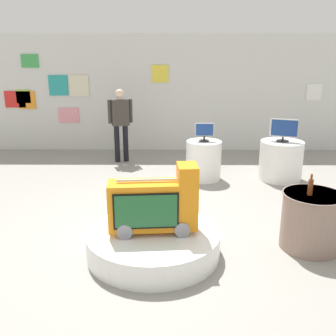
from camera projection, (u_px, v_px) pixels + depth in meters
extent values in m
plane|color=gray|center=(153.00, 235.00, 5.33)|extent=(30.00, 30.00, 0.00)
cube|color=silver|center=(161.00, 94.00, 9.61)|extent=(10.62, 0.10, 2.88)
cube|color=yellow|center=(160.00, 74.00, 9.40)|extent=(0.40, 0.02, 0.42)
cube|color=orange|center=(27.00, 100.00, 9.61)|extent=(0.42, 0.02, 0.44)
cube|color=white|center=(314.00, 92.00, 9.50)|extent=(0.37, 0.02, 0.41)
cube|color=teal|center=(58.00, 85.00, 9.50)|extent=(0.47, 0.02, 0.49)
cube|color=#9ECC33|center=(23.00, 96.00, 9.59)|extent=(0.36, 0.02, 0.33)
cube|color=red|center=(15.00, 99.00, 9.61)|extent=(0.52, 0.02, 0.41)
cube|color=beige|center=(79.00, 86.00, 9.50)|extent=(0.48, 0.02, 0.53)
cube|color=green|center=(30.00, 61.00, 9.34)|extent=(0.43, 0.02, 0.32)
cube|color=pink|center=(69.00, 115.00, 9.72)|extent=(0.52, 0.02, 0.38)
cylinder|color=white|center=(153.00, 243.00, 4.79)|extent=(1.66, 1.66, 0.31)
cylinder|color=gray|center=(125.00, 225.00, 4.69)|extent=(0.22, 0.41, 0.19)
cylinder|color=gray|center=(181.00, 224.00, 4.74)|extent=(0.22, 0.41, 0.19)
cube|color=orange|center=(153.00, 205.00, 4.64)|extent=(1.10, 0.43, 0.59)
cube|color=orange|center=(187.00, 173.00, 4.56)|extent=(0.26, 0.37, 0.21)
cube|color=black|center=(146.00, 211.00, 4.46)|extent=(0.77, 0.08, 0.44)
cube|color=#1E5B2D|center=(146.00, 211.00, 4.46)|extent=(0.73, 0.08, 0.40)
cube|color=#B2B2B7|center=(153.00, 180.00, 4.55)|extent=(0.86, 0.10, 0.02)
cylinder|color=white|center=(281.00, 160.00, 7.57)|extent=(0.84, 0.84, 0.78)
cylinder|color=black|center=(283.00, 141.00, 7.45)|extent=(0.24, 0.24, 0.02)
cylinder|color=black|center=(283.00, 138.00, 7.44)|extent=(0.04, 0.04, 0.08)
cube|color=silver|center=(284.00, 128.00, 7.38)|extent=(0.51, 0.21, 0.34)
cube|color=navy|center=(284.00, 128.00, 7.36)|extent=(0.47, 0.17, 0.31)
cylinder|color=white|center=(204.00, 160.00, 7.59)|extent=(0.69, 0.69, 0.78)
cylinder|color=black|center=(204.00, 141.00, 7.47)|extent=(0.20, 0.20, 0.02)
cylinder|color=black|center=(204.00, 138.00, 7.46)|extent=(0.04, 0.04, 0.08)
cube|color=silver|center=(204.00, 130.00, 7.41)|extent=(0.36, 0.05, 0.25)
cube|color=navy|center=(205.00, 130.00, 7.39)|extent=(0.33, 0.02, 0.23)
cylinder|color=gray|center=(311.00, 221.00, 4.89)|extent=(0.74, 0.74, 0.74)
cylinder|color=gray|center=(314.00, 194.00, 4.79)|extent=(0.77, 0.77, 0.02)
cylinder|color=brown|center=(310.00, 187.00, 4.72)|extent=(0.06, 0.06, 0.20)
cylinder|color=brown|center=(312.00, 177.00, 4.68)|extent=(0.03, 0.03, 0.07)
cylinder|color=black|center=(117.00, 144.00, 8.78)|extent=(0.12, 0.12, 0.85)
cylinder|color=black|center=(126.00, 143.00, 8.83)|extent=(0.12, 0.12, 0.85)
cube|color=#38332D|center=(120.00, 113.00, 8.60)|extent=(0.42, 0.30, 0.58)
sphere|color=beige|center=(120.00, 94.00, 8.48)|extent=(0.20, 0.20, 0.20)
cylinder|color=#38332D|center=(110.00, 112.00, 8.53)|extent=(0.08, 0.08, 0.53)
cylinder|color=#38332D|center=(131.00, 111.00, 8.65)|extent=(0.08, 0.08, 0.53)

